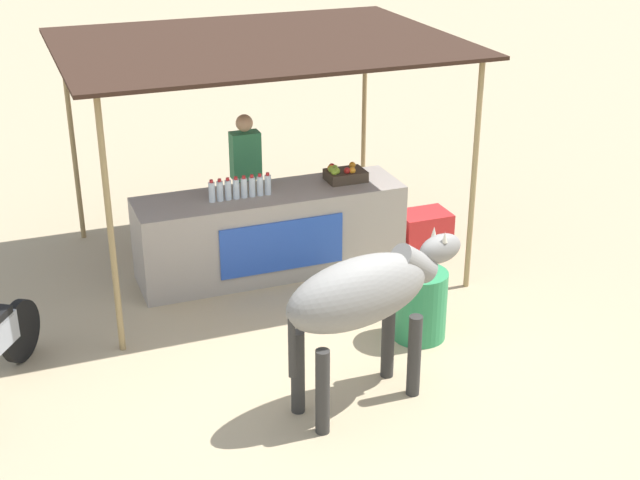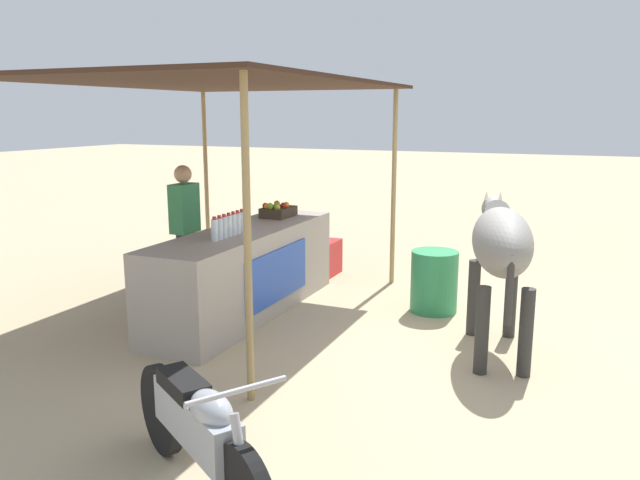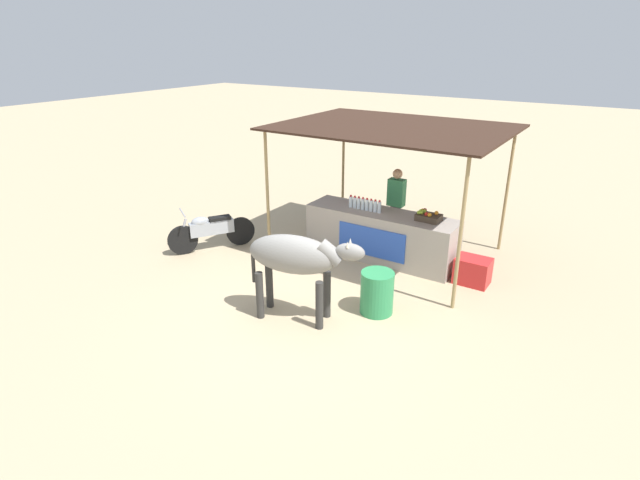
% 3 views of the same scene
% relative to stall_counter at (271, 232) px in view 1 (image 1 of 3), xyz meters
% --- Properties ---
extents(ground_plane, '(60.00, 60.00, 0.00)m').
position_rel_stall_counter_xyz_m(ground_plane, '(0.00, -2.20, -0.48)').
color(ground_plane, tan).
extents(stall_counter, '(3.00, 0.82, 0.96)m').
position_rel_stall_counter_xyz_m(stall_counter, '(0.00, 0.00, 0.00)').
color(stall_counter, '#9E9389').
rests_on(stall_counter, ground).
extents(stall_awning, '(4.20, 3.20, 2.57)m').
position_rel_stall_counter_xyz_m(stall_awning, '(0.00, 0.30, 1.99)').
color(stall_awning, '#382319').
rests_on(stall_awning, ground).
extents(water_bottle_row, '(0.70, 0.07, 0.25)m').
position_rel_stall_counter_xyz_m(water_bottle_row, '(-0.35, -0.05, 0.59)').
color(water_bottle_row, silver).
rests_on(water_bottle_row, stall_counter).
extents(fruit_crate, '(0.44, 0.32, 0.18)m').
position_rel_stall_counter_xyz_m(fruit_crate, '(0.91, 0.05, 0.56)').
color(fruit_crate, '#3F3326').
rests_on(fruit_crate, stall_counter).
extents(vendor_behind_counter, '(0.34, 0.22, 1.65)m').
position_rel_stall_counter_xyz_m(vendor_behind_counter, '(-0.05, 0.75, 0.37)').
color(vendor_behind_counter, '#383842').
rests_on(vendor_behind_counter, ground).
extents(cooler_box, '(0.60, 0.44, 0.48)m').
position_rel_stall_counter_xyz_m(cooler_box, '(1.88, -0.10, -0.24)').
color(cooler_box, red).
rests_on(cooler_box, ground).
extents(water_barrel, '(0.53, 0.53, 0.70)m').
position_rel_stall_counter_xyz_m(water_barrel, '(0.90, -1.93, -0.13)').
color(water_barrel, '#2D8C51').
rests_on(water_barrel, ground).
extents(cow, '(1.85, 0.84, 1.44)m').
position_rel_stall_counter_xyz_m(cow, '(-0.07, -2.76, 0.55)').
color(cow, gray).
rests_on(cow, ground).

